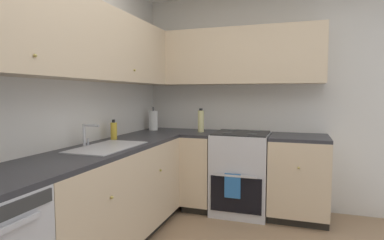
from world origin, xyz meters
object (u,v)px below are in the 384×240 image
at_px(soap_bottle, 114,131).
at_px(oil_bottle, 201,121).
at_px(paper_towel_roll, 153,120).
at_px(oven_range, 241,172).

xyz_separation_m(soap_bottle, oil_bottle, (0.86, -0.64, 0.04)).
distance_m(soap_bottle, oil_bottle, 1.08).
bearing_deg(paper_towel_roll, soap_bottle, 178.68).
distance_m(paper_towel_roll, oil_bottle, 0.62).
relative_size(oven_range, soap_bottle, 5.39).
bearing_deg(soap_bottle, oven_range, -51.85).
bearing_deg(oven_range, oil_bottle, 92.19).
xyz_separation_m(soap_bottle, paper_towel_roll, (0.87, -0.02, 0.03)).
distance_m(oven_range, oil_bottle, 0.75).
relative_size(soap_bottle, oil_bottle, 0.71).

